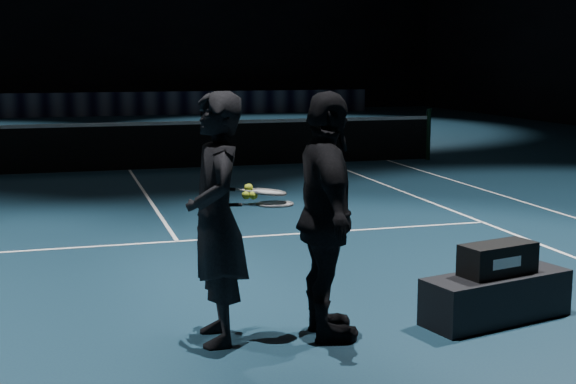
# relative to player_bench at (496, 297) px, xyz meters

# --- Properties ---
(floor) EXTENTS (36.00, 36.00, 0.00)m
(floor) POSITION_rel_player_bench_xyz_m (-2.16, 10.06, -0.20)
(floor) COLOR #0D1F32
(floor) RESTS_ON ground
(court_lines) EXTENTS (10.98, 23.78, 0.01)m
(court_lines) POSITION_rel_player_bench_xyz_m (-2.16, 10.06, -0.19)
(court_lines) COLOR white
(court_lines) RESTS_ON floor
(net_post_right) EXTENTS (0.10, 0.10, 1.10)m
(net_post_right) POSITION_rel_player_bench_xyz_m (4.24, 10.06, 0.35)
(net_post_right) COLOR black
(net_post_right) RESTS_ON floor
(net_mesh) EXTENTS (12.80, 0.02, 0.86)m
(net_mesh) POSITION_rel_player_bench_xyz_m (-2.16, 10.06, 0.25)
(net_mesh) COLOR black
(net_mesh) RESTS_ON floor
(net_tape) EXTENTS (12.80, 0.03, 0.07)m
(net_tape) POSITION_rel_player_bench_xyz_m (-2.16, 10.06, 0.72)
(net_tape) COLOR white
(net_tape) RESTS_ON net_mesh
(sponsor_backdrop) EXTENTS (22.00, 0.15, 0.90)m
(sponsor_backdrop) POSITION_rel_player_bench_xyz_m (-2.16, 25.56, 0.25)
(sponsor_backdrop) COLOR black
(sponsor_backdrop) RESTS_ON floor
(player_bench) EXTENTS (1.39, 0.74, 0.40)m
(player_bench) POSITION_rel_player_bench_xyz_m (0.00, 0.00, 0.00)
(player_bench) COLOR black
(player_bench) RESTS_ON floor
(racket_bag) EXTENTS (0.71, 0.43, 0.26)m
(racket_bag) POSITION_rel_player_bench_xyz_m (0.00, 0.00, 0.33)
(racket_bag) COLOR black
(racket_bag) RESTS_ON player_bench
(bag_signature) EXTENTS (0.30, 0.08, 0.09)m
(bag_signature) POSITION_rel_player_bench_xyz_m (0.00, -0.14, 0.33)
(bag_signature) COLOR white
(bag_signature) RESTS_ON racket_bag
(player_a) EXTENTS (0.49, 0.72, 1.94)m
(player_a) POSITION_rel_player_bench_xyz_m (-2.35, 0.15, 0.77)
(player_a) COLOR black
(player_a) RESTS_ON floor
(player_b) EXTENTS (0.61, 1.19, 1.94)m
(player_b) POSITION_rel_player_bench_xyz_m (-1.51, -0.00, 0.77)
(player_b) COLOR black
(player_b) RESTS_ON floor
(racket_lower) EXTENTS (0.71, 0.34, 0.03)m
(racket_lower) POSITION_rel_player_bench_xyz_m (-1.91, 0.07, 0.88)
(racket_lower) COLOR black
(racket_lower) RESTS_ON player_a
(racket_upper) EXTENTS (0.70, 0.29, 0.10)m
(racket_upper) POSITION_rel_player_bench_xyz_m (-1.95, 0.12, 0.97)
(racket_upper) COLOR black
(racket_upper) RESTS_ON player_b
(tennis_balls) EXTENTS (0.12, 0.10, 0.12)m
(tennis_balls) POSITION_rel_player_bench_xyz_m (-2.10, 0.11, 0.97)
(tennis_balls) COLOR #BBD82D
(tennis_balls) RESTS_ON racket_upper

